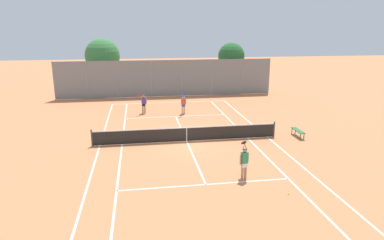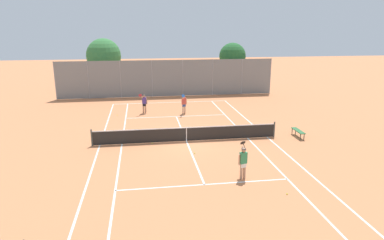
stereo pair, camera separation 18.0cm
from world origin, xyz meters
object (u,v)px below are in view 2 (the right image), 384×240
loose_tennis_ball_0 (287,194)px  tree_behind_left (104,57)px  player_far_right (184,103)px  loose_tennis_ball_3 (152,143)px  loose_tennis_ball_2 (117,115)px  tree_behind_right (233,57)px  tennis_net (186,134)px  player_far_left (144,103)px  loose_tennis_ball_1 (195,153)px  player_near_side (243,161)px  courtside_bench (298,131)px

loose_tennis_ball_0 → tree_behind_left: size_ratio=0.01×
player_far_right → loose_tennis_ball_3: size_ratio=26.88×
loose_tennis_ball_2 → loose_tennis_ball_3: bearing=-70.8°
player_far_right → tree_behind_right: 12.39m
tennis_net → loose_tennis_ball_2: (-4.87, 7.47, -0.48)m
loose_tennis_ball_2 → loose_tennis_ball_3: (2.65, -7.62, 0.00)m
loose_tennis_ball_0 → tree_behind_right: tree_behind_right is taller
tennis_net → loose_tennis_ball_0: size_ratio=181.82×
player_far_right → loose_tennis_ball_3: player_far_right is taller
loose_tennis_ball_2 → player_far_right: bearing=-2.2°
player_far_left → player_far_right: size_ratio=1.00×
loose_tennis_ball_0 → loose_tennis_ball_1: same height
tennis_net → loose_tennis_ball_3: size_ratio=181.82×
player_near_side → player_far_left: same height
loose_tennis_ball_2 → player_near_side: bearing=-63.2°
player_far_right → loose_tennis_ball_3: 8.03m
loose_tennis_ball_1 → courtside_bench: bearing=15.7°
loose_tennis_ball_0 → loose_tennis_ball_1: size_ratio=1.00×
player_far_right → loose_tennis_ball_2: size_ratio=26.88×
player_far_right → loose_tennis_ball_1: player_far_right is taller
player_far_right → tree_behind_left: bearing=123.8°
tree_behind_left → tree_behind_right: (14.38, -1.32, -0.09)m
loose_tennis_ball_2 → loose_tennis_ball_3: same height
player_near_side → tree_behind_right: 24.02m
player_near_side → player_far_left: bearing=108.0°
courtside_bench → loose_tennis_ball_3: bearing=179.5°
loose_tennis_ball_0 → tree_behind_left: 28.54m
loose_tennis_ball_1 → tree_behind_right: tree_behind_right is taller
loose_tennis_ball_0 → courtside_bench: 8.74m
tennis_net → player_near_side: (1.96, -6.03, 0.42)m
player_far_right → player_near_side: bearing=-84.8°
player_near_side → player_far_right: size_ratio=1.00×
loose_tennis_ball_0 → tennis_net: bearing=113.5°
loose_tennis_ball_3 → tree_behind_right: bearing=60.3°
courtside_bench → tree_behind_left: size_ratio=0.25×
player_far_left → loose_tennis_ball_3: player_far_left is taller
tree_behind_left → player_near_side: bearing=-70.4°
player_far_left → loose_tennis_ball_1: 10.67m
player_far_left → loose_tennis_ball_3: size_ratio=26.88×
player_near_side → loose_tennis_ball_0: player_near_side is taller
tennis_net → player_far_left: player_far_left is taller
player_near_side → loose_tennis_ball_0: (1.48, -1.89, -0.89)m
player_far_right → tennis_net: bearing=-95.9°
player_near_side → loose_tennis_ball_2: player_near_side is taller
loose_tennis_ball_2 → tree_behind_left: 11.81m
player_far_right → loose_tennis_ball_1: (-0.58, -9.56, -0.89)m
player_near_side → player_far_right: 13.34m
tennis_net → tree_behind_right: tree_behind_right is taller
courtside_bench → tree_behind_right: (0.08, 17.35, 3.48)m
player_near_side → courtside_bench: (5.60, 5.81, -0.52)m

